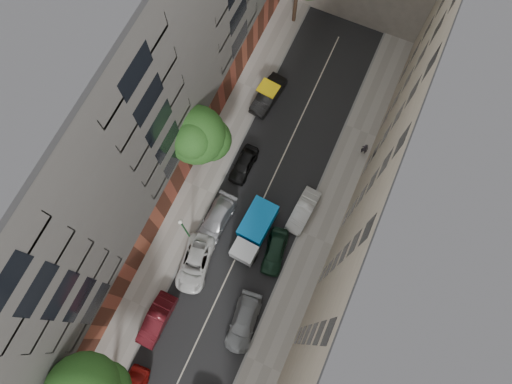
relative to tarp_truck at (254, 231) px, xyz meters
The scene contains 18 objects.
ground 2.34m from the tarp_truck, 107.07° to the left, with size 120.00×120.00×0.00m, color #4C4C49.
road_surface 2.33m from the tarp_truck, 107.07° to the left, with size 8.00×44.00×0.02m, color black.
sidewalk_left 6.46m from the tarp_truck, 163.22° to the left, with size 3.00×44.00×0.15m, color gray.
sidewalk_right 5.42m from the tarp_truck, 20.31° to the left, with size 3.00×44.00×0.15m, color gray.
building_left 14.56m from the tarp_truck, behind, with size 8.00×44.00×20.00m, color #504D4B.
building_right 13.68m from the tarp_truck, ahead, with size 8.00×44.00×20.00m, color tan.
tarp_truck is the anchor object (origin of this frame).
car_left_1 10.47m from the tarp_truck, 113.25° to the right, with size 1.53×4.40×1.45m, color #4A0E14.
car_left_2 5.53m from the tarp_truck, 127.72° to the right, with size 2.32×5.03×1.40m, color silver.
car_left_3 3.44m from the tarp_truck, behind, with size 1.99×4.89×1.42m, color #B1B1B6.
car_left_4 6.25m from the tarp_truck, 122.74° to the left, with size 1.54×3.83×1.30m, color black.
car_left_5 13.09m from the tarp_truck, 108.55° to the left, with size 1.59×4.55×1.50m, color black.
car_right_1 7.35m from the tarp_truck, 72.20° to the right, with size 1.95×4.81×1.39m, color slate.
car_right_2 2.45m from the tarp_truck, 19.03° to the right, with size 1.66×4.12×1.40m, color black.
car_right_3 4.63m from the tarp_truck, 48.44° to the left, with size 1.47×4.22×1.39m, color silver.
tree_mid 8.91m from the tarp_truck, 148.28° to the left, with size 5.09×4.79×7.58m.
lamp_post 5.91m from the tarp_truck, 151.84° to the right, with size 0.36×0.36×5.73m.
pedestrian 12.33m from the tarp_truck, 61.72° to the left, with size 0.58×0.38×1.60m, color black.
Camera 1 is at (4.25, -9.63, 38.07)m, focal length 32.00 mm.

